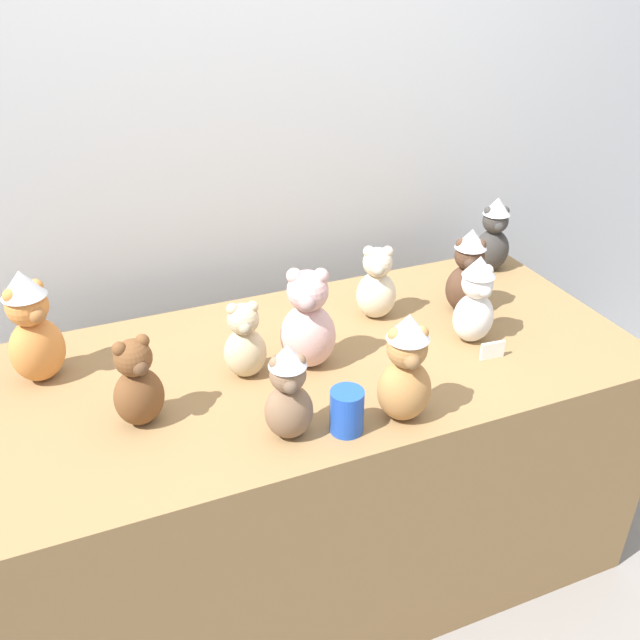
# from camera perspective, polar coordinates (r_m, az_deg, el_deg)

# --- Properties ---
(ground_plane) EXTENTS (10.00, 10.00, 0.00)m
(ground_plane) POSITION_cam_1_polar(r_m,az_deg,el_deg) (2.26, 2.63, -23.35)
(ground_plane) COLOR gray
(wall_back) EXTENTS (7.00, 0.08, 2.60)m
(wall_back) POSITION_cam_1_polar(r_m,az_deg,el_deg) (2.26, -6.69, 16.73)
(wall_back) COLOR silver
(wall_back) RESTS_ON ground_plane
(display_table) EXTENTS (1.77, 0.82, 0.78)m
(display_table) POSITION_cam_1_polar(r_m,az_deg,el_deg) (2.12, 0.00, -12.01)
(display_table) COLOR olive
(display_table) RESTS_ON ground_plane
(teddy_bear_cocoa) EXTENTS (0.16, 0.15, 0.27)m
(teddy_bear_cocoa) POSITION_cam_1_polar(r_m,az_deg,el_deg) (2.10, 12.18, 3.91)
(teddy_bear_cocoa) COLOR #4C3323
(teddy_bear_cocoa) RESTS_ON display_table
(teddy_bear_cream) EXTENTS (0.15, 0.14, 0.23)m
(teddy_bear_cream) POSITION_cam_1_polar(r_m,az_deg,el_deg) (2.03, 4.73, 2.93)
(teddy_bear_cream) COLOR beige
(teddy_bear_cream) RESTS_ON display_table
(teddy_bear_caramel) EXTENTS (0.15, 0.14, 0.29)m
(teddy_bear_caramel) POSITION_cam_1_polar(r_m,az_deg,el_deg) (1.60, 7.14, -4.09)
(teddy_bear_caramel) COLOR #B27A42
(teddy_bear_caramel) RESTS_ON display_table
(teddy_bear_ginger) EXTENTS (0.18, 0.17, 0.31)m
(teddy_bear_ginger) POSITION_cam_1_polar(r_m,az_deg,el_deg) (1.87, -22.79, -0.62)
(teddy_bear_ginger) COLOR #D17F3D
(teddy_bear_ginger) RESTS_ON display_table
(teddy_bear_charcoal) EXTENTS (0.14, 0.13, 0.26)m
(teddy_bear_charcoal) POSITION_cam_1_polar(r_m,az_deg,el_deg) (2.39, 14.23, 6.84)
(teddy_bear_charcoal) COLOR #383533
(teddy_bear_charcoal) RESTS_ON display_table
(teddy_bear_mocha) EXTENTS (0.13, 0.11, 0.25)m
(teddy_bear_mocha) POSITION_cam_1_polar(r_m,az_deg,el_deg) (1.55, -2.64, -6.08)
(teddy_bear_mocha) COLOR #7F6047
(teddy_bear_mocha) RESTS_ON display_table
(teddy_bear_chestnut) EXTENTS (0.14, 0.13, 0.23)m
(teddy_bear_chestnut) POSITION_cam_1_polar(r_m,az_deg,el_deg) (1.65, -14.94, -5.20)
(teddy_bear_chestnut) COLOR brown
(teddy_bear_chestnut) RESTS_ON display_table
(teddy_bear_sand) EXTENTS (0.12, 0.11, 0.22)m
(teddy_bear_sand) POSITION_cam_1_polar(r_m,az_deg,el_deg) (1.77, -6.28, -1.85)
(teddy_bear_sand) COLOR #CCB78E
(teddy_bear_sand) RESTS_ON display_table
(teddy_bear_blush) EXTENTS (0.18, 0.17, 0.29)m
(teddy_bear_blush) POSITION_cam_1_polar(r_m,az_deg,el_deg) (1.79, -1.01, -0.16)
(teddy_bear_blush) COLOR beige
(teddy_bear_blush) RESTS_ON display_table
(teddy_bear_snow) EXTENTS (0.12, 0.11, 0.26)m
(teddy_bear_snow) POSITION_cam_1_polar(r_m,az_deg,el_deg) (1.95, 12.80, 1.59)
(teddy_bear_snow) COLOR white
(teddy_bear_snow) RESTS_ON display_table
(party_cup_blue) EXTENTS (0.08, 0.08, 0.11)m
(party_cup_blue) POSITION_cam_1_polar(r_m,az_deg,el_deg) (1.60, 2.25, -7.57)
(party_cup_blue) COLOR blue
(party_cup_blue) RESTS_ON display_table
(name_card_front_left) EXTENTS (0.07, 0.01, 0.05)m
(name_card_front_left) POSITION_cam_1_polar(r_m,az_deg,el_deg) (1.93, 14.14, -2.45)
(name_card_front_left) COLOR white
(name_card_front_left) RESTS_ON display_table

